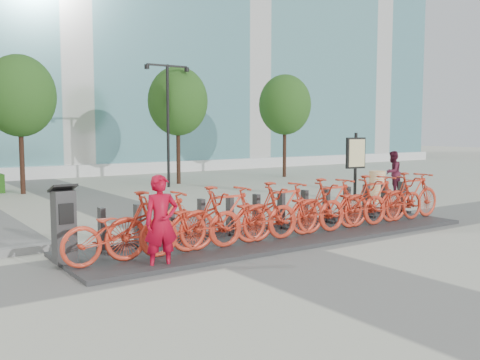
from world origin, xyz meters
TOP-DOWN VIEW (x-y plane):
  - ground at (0.00, 0.00)m, footprint 120.00×120.00m
  - tree_1 at (-1.50, 12.00)m, footprint 2.60×2.60m
  - tree_2 at (5.00, 12.00)m, footprint 2.60×2.60m
  - tree_3 at (11.00, 12.00)m, footprint 2.60×2.60m
  - streetlamp at (4.00, 11.00)m, footprint 2.00×0.20m
  - dock_pad at (1.30, 0.30)m, footprint 9.60×2.40m
  - dock_rail_posts at (1.72, 0.77)m, footprint 8.74×0.50m
  - bike_0 at (-2.60, -0.05)m, footprint 2.10×0.73m
  - bike_1 at (-1.88, -0.05)m, footprint 2.03×0.57m
  - bike_2 at (-1.16, -0.05)m, footprint 2.10×0.73m
  - bike_3 at (-0.44, -0.05)m, footprint 2.03×0.57m
  - bike_4 at (0.28, -0.05)m, footprint 2.10×0.73m
  - bike_5 at (1.00, -0.05)m, footprint 2.03×0.57m
  - bike_6 at (1.72, -0.05)m, footprint 2.10×0.73m
  - bike_7 at (2.44, -0.05)m, footprint 2.03×0.57m
  - bike_8 at (3.16, -0.05)m, footprint 2.10×0.73m
  - bike_9 at (3.88, -0.05)m, footprint 2.03×0.57m
  - bike_10 at (4.60, -0.05)m, footprint 2.10×0.73m
  - bike_11 at (5.32, -0.05)m, footprint 2.03×0.57m
  - kiosk at (-3.41, 0.45)m, footprint 0.44×0.38m
  - worker_red at (-2.10, -0.64)m, footprint 0.64×0.47m
  - pedestrian at (9.92, 4.35)m, footprint 0.88×0.76m
  - construction_barrel at (7.54, 3.03)m, footprint 0.63×0.63m
  - map_sign at (7.19, 3.67)m, footprint 0.75×0.22m

SIDE VIEW (x-z plane):
  - ground at x=0.00m, z-range 0.00..0.00m
  - dock_pad at x=1.30m, z-range 0.00..0.08m
  - dock_rail_posts at x=1.72m, z-range 0.08..0.93m
  - construction_barrel at x=7.54m, z-range 0.00..1.03m
  - bike_0 at x=-2.60m, z-range 0.08..1.18m
  - bike_2 at x=-1.16m, z-range 0.08..1.18m
  - bike_4 at x=0.28m, z-range 0.08..1.18m
  - bike_6 at x=1.72m, z-range 0.08..1.18m
  - bike_8 at x=3.16m, z-range 0.08..1.18m
  - bike_10 at x=4.60m, z-range 0.08..1.18m
  - bike_1 at x=-1.88m, z-range 0.08..1.30m
  - bike_3 at x=-0.44m, z-range 0.08..1.30m
  - bike_5 at x=1.00m, z-range 0.08..1.30m
  - bike_7 at x=2.44m, z-range 0.08..1.30m
  - bike_9 at x=3.88m, z-range 0.08..1.30m
  - bike_11 at x=5.32m, z-range 0.08..1.30m
  - kiosk at x=-3.41m, z-range 0.05..1.44m
  - pedestrian at x=9.92m, z-range 0.00..1.58m
  - worker_red at x=-2.10m, z-range 0.00..1.62m
  - map_sign at x=7.19m, z-range 0.37..2.63m
  - streetlamp at x=4.00m, z-range 0.63..5.63m
  - tree_1 at x=-1.50m, z-range 1.04..6.14m
  - tree_2 at x=5.00m, z-range 1.04..6.14m
  - tree_3 at x=11.00m, z-range 1.04..6.14m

